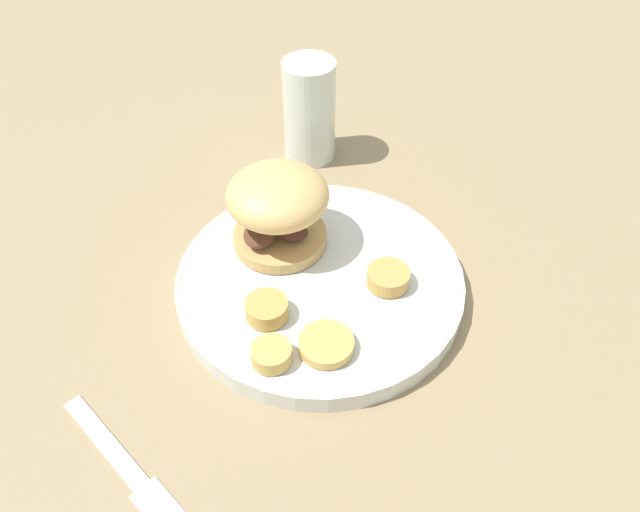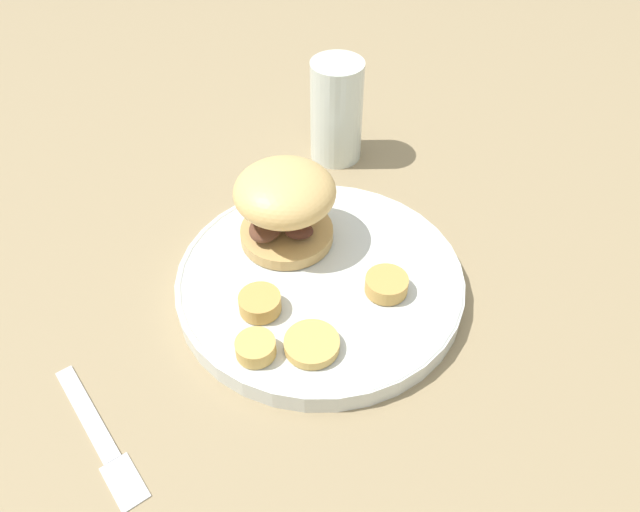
{
  "view_description": "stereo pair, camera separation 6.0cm",
  "coord_description": "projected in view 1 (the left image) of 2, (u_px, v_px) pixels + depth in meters",
  "views": [
    {
      "loc": [
        -0.14,
        0.4,
        0.47
      ],
      "look_at": [
        0.0,
        0.0,
        0.05
      ],
      "focal_mm": 35.0,
      "sensor_mm": 36.0,
      "label": 1
    },
    {
      "loc": [
        -0.2,
        0.38,
        0.47
      ],
      "look_at": [
        0.0,
        0.0,
        0.05
      ],
      "focal_mm": 35.0,
      "sensor_mm": 36.0,
      "label": 2
    }
  ],
  "objects": [
    {
      "name": "ground_plane",
      "position": [
        320.0,
        289.0,
        0.64
      ],
      "size": [
        4.0,
        4.0,
        0.0
      ],
      "primitive_type": "plane",
      "color": "#937F5B"
    },
    {
      "name": "dinner_plate",
      "position": [
        320.0,
        281.0,
        0.63
      ],
      "size": [
        0.29,
        0.29,
        0.02
      ],
      "color": "silver",
      "rests_on": "ground_plane"
    },
    {
      "name": "sandwich",
      "position": [
        277.0,
        205.0,
        0.62
      ],
      "size": [
        0.1,
        0.1,
        0.09
      ],
      "color": "tan",
      "rests_on": "dinner_plate"
    },
    {
      "name": "potato_round_0",
      "position": [
        267.0,
        309.0,
        0.58
      ],
      "size": [
        0.04,
        0.04,
        0.02
      ],
      "primitive_type": "cylinder",
      "color": "tan",
      "rests_on": "dinner_plate"
    },
    {
      "name": "potato_round_1",
      "position": [
        326.0,
        344.0,
        0.55
      ],
      "size": [
        0.05,
        0.05,
        0.01
      ],
      "primitive_type": "cylinder",
      "color": "tan",
      "rests_on": "dinner_plate"
    },
    {
      "name": "potato_round_2",
      "position": [
        271.0,
        354.0,
        0.54
      ],
      "size": [
        0.04,
        0.04,
        0.02
      ],
      "primitive_type": "cylinder",
      "color": "tan",
      "rests_on": "dinner_plate"
    },
    {
      "name": "potato_round_3",
      "position": [
        388.0,
        277.0,
        0.61
      ],
      "size": [
        0.04,
        0.04,
        0.02
      ],
      "primitive_type": "cylinder",
      "color": "tan",
      "rests_on": "dinner_plate"
    },
    {
      "name": "fork",
      "position": [
        122.0,
        461.0,
        0.5
      ],
      "size": [
        0.15,
        0.08,
        0.0
      ],
      "color": "silver",
      "rests_on": "ground_plane"
    },
    {
      "name": "drinking_glass",
      "position": [
        309.0,
        111.0,
        0.76
      ],
      "size": [
        0.06,
        0.06,
        0.13
      ],
      "color": "silver",
      "rests_on": "ground_plane"
    }
  ]
}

